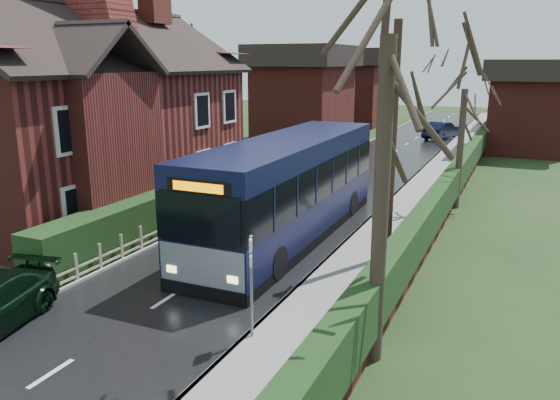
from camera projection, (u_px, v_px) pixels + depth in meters
The scene contains 17 objects.
ground at pixel (204, 275), 16.73m from camera, with size 140.00×140.00×0.00m, color #2D3F1B.
road at pixel (318, 201), 25.56m from camera, with size 6.00×100.00×0.02m, color black.
pavement at pixel (409, 210), 23.84m from camera, with size 2.50×100.00×0.14m, color slate.
kerb_right at pixel (382, 207), 24.32m from camera, with size 0.12×100.00×0.14m, color gray.
kerb_left at pixel (260, 194), 26.77m from camera, with size 0.12×100.00×0.10m, color gray.
front_hedge at pixel (188, 200), 22.51m from camera, with size 1.20×16.00×1.60m, color black.
picket_fence at pixel (203, 211), 22.29m from camera, with size 0.10×16.00×0.90m, color tan, non-canonical shape.
right_wall_hedge at pixel (448, 192), 22.99m from camera, with size 0.60×50.00×1.80m.
brick_house at pixel (86, 109), 23.36m from camera, with size 9.30×14.60×10.30m.
bus at pixel (288, 190), 19.87m from camera, with size 2.90×12.19×3.69m.
car_silver at pixel (288, 181), 26.85m from camera, with size 1.56×3.88×1.32m, color #AAA9AE.
car_distant at pixel (441, 130), 45.98m from camera, with size 1.55×4.44×1.46m, color black.
bus_stop_sign at pixel (251, 273), 12.38m from camera, with size 0.21×0.38×2.58m.
telegraph_pole at pixel (392, 145), 16.98m from camera, with size 0.26×0.98×7.59m.
tree_right_near at pixel (390, 8), 10.26m from camera, with size 4.56×4.56×9.83m.
tree_right_far at pixel (466, 80), 23.12m from camera, with size 3.88×3.88×7.49m.
tree_house_side at pixel (193, 53), 35.67m from camera, with size 4.07×4.07×9.24m.
Camera 1 is at (8.58, -13.28, 6.37)m, focal length 35.00 mm.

